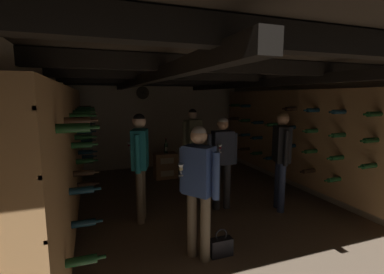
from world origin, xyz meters
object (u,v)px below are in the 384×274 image
object	(u,v)px
wine_crate_stack	(165,165)
display_bottle	(166,147)
person_host_center	(222,155)
person_guest_rear_center	(193,139)
handbag	(221,247)
person_guest_mid_left	(140,157)
person_guest_near_left	(199,181)
person_guest_mid_right	(281,151)

from	to	relation	value
wine_crate_stack	display_bottle	distance (m)	0.44
person_host_center	person_guest_rear_center	size ratio (longest dim) A/B	0.96
display_bottle	handbag	size ratio (longest dim) A/B	1.01
display_bottle	person_guest_mid_left	bearing A→B (deg)	-114.28
wine_crate_stack	person_guest_near_left	bearing A→B (deg)	-97.78
person_guest_mid_right	person_guest_mid_left	world-z (taller)	person_guest_mid_right
handbag	wine_crate_stack	bearing A→B (deg)	86.96
wine_crate_stack	person_guest_mid_left	world-z (taller)	person_guest_mid_left
wine_crate_stack	person_guest_mid_left	xyz separation A→B (m)	(-0.92, -2.08, 0.72)
person_host_center	person_guest_mid_right	size ratio (longest dim) A/B	0.94
person_guest_rear_center	person_host_center	bearing A→B (deg)	-91.18
person_guest_mid_left	handbag	bearing A→B (deg)	-60.31
person_guest_rear_center	display_bottle	bearing A→B (deg)	129.42
person_host_center	handbag	bearing A→B (deg)	-116.22
display_bottle	person_guest_rear_center	size ratio (longest dim) A/B	0.21
person_guest_rear_center	person_guest_near_left	xyz separation A→B (m)	(-0.94, -2.78, -0.04)
person_guest_mid_right	handbag	distance (m)	2.01
person_guest_mid_left	handbag	world-z (taller)	person_guest_mid_left
person_host_center	person_guest_mid_right	distance (m)	0.98
person_guest_rear_center	handbag	bearing A→B (deg)	-103.19
person_guest_mid_right	person_guest_mid_left	distance (m)	2.32
person_host_center	person_guest_mid_left	bearing A→B (deg)	179.20
wine_crate_stack	handbag	size ratio (longest dim) A/B	1.72
person_guest_rear_center	person_guest_mid_left	xyz separation A→B (m)	(-1.41, -1.53, 0.01)
person_guest_mid_left	person_guest_rear_center	bearing A→B (deg)	47.43
person_guest_mid_right	handbag	bearing A→B (deg)	-149.24
person_guest_rear_center	person_guest_near_left	distance (m)	2.94
person_guest_mid_right	person_guest_mid_left	size ratio (longest dim) A/B	1.00
person_host_center	person_guest_near_left	distance (m)	1.53
display_bottle	person_guest_mid_right	world-z (taller)	person_guest_mid_right
person_host_center	person_guest_mid_left	xyz separation A→B (m)	(-1.38, 0.02, 0.07)
person_guest_rear_center	person_guest_mid_left	size ratio (longest dim) A/B	0.99
display_bottle	person_guest_mid_right	xyz separation A→B (m)	(1.34, -2.48, 0.28)
person_guest_mid_left	person_host_center	bearing A→B (deg)	-0.80
handbag	person_guest_near_left	bearing A→B (deg)	168.45
wine_crate_stack	person_guest_mid_right	bearing A→B (deg)	-61.10
wine_crate_stack	person_guest_mid_left	size ratio (longest dim) A/B	0.36
wine_crate_stack	handbag	world-z (taller)	wine_crate_stack
wine_crate_stack	person_host_center	size ratio (longest dim) A/B	0.38
person_guest_mid_left	person_guest_near_left	bearing A→B (deg)	-69.44
person_guest_rear_center	wine_crate_stack	bearing A→B (deg)	131.54
person_guest_mid_right	wine_crate_stack	bearing A→B (deg)	118.90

